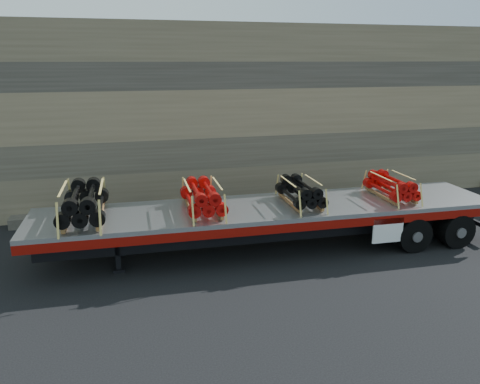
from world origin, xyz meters
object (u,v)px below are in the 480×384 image
object	(u,v)px
bundle_front	(84,204)
bundle_rear	(391,187)
bundle_midrear	(300,193)
bundle_midfront	(203,198)
trailer	(270,227)

from	to	relation	value
bundle_front	bundle_rear	world-z (taller)	bundle_front
bundle_midrear	bundle_midfront	bearing A→B (deg)	180.00
bundle_midrear	bundle_rear	distance (m)	3.08
trailer	bundle_rear	bearing A→B (deg)	0.00
trailer	bundle_rear	xyz separation A→B (m)	(4.03, -0.13, 1.04)
bundle_front	bundle_midfront	bearing A→B (deg)	-0.00
trailer	bundle_front	distance (m)	5.49
trailer	bundle_midrear	world-z (taller)	bundle_midrear
bundle_midfront	trailer	bearing A→B (deg)	-0.00
bundle_front	bundle_rear	distance (m)	9.40
trailer	bundle_midfront	bearing A→B (deg)	180.00
bundle_midrear	bundle_rear	bearing A→B (deg)	0.00
trailer	bundle_rear	distance (m)	4.17
bundle_midfront	bundle_midrear	distance (m)	3.02
bundle_front	bundle_midrear	size ratio (longest dim) A/B	1.24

